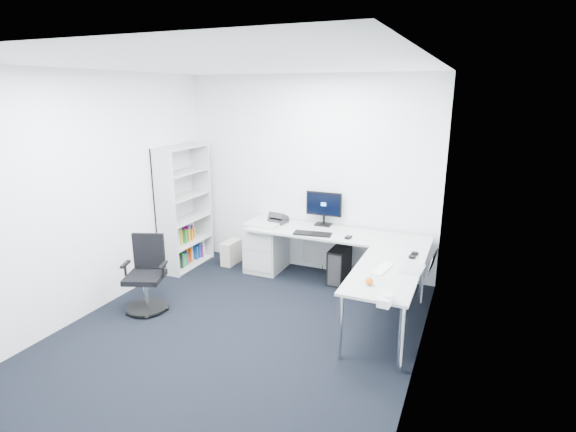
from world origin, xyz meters
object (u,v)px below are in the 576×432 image
at_px(monitor, 324,208).
at_px(bookshelf, 184,208).
at_px(task_chair, 145,275).
at_px(laptop, 413,259).
at_px(l_desk, 328,266).

bearing_deg(monitor, bookshelf, -165.29).
bearing_deg(task_chair, laptop, -5.48).
xyz_separation_m(l_desk, bookshelf, (-2.17, 0.05, 0.53)).
distance_m(task_chair, monitor, 2.48).
distance_m(bookshelf, laptop, 3.32).
distance_m(monitor, laptop, 1.79).
relative_size(bookshelf, task_chair, 1.99).
relative_size(l_desk, laptop, 7.42).
bearing_deg(task_chair, bookshelf, 86.10).
xyz_separation_m(l_desk, laptop, (1.09, -0.56, 0.46)).
height_order(l_desk, monitor, monitor).
bearing_deg(l_desk, monitor, 114.83).
xyz_separation_m(task_chair, laptop, (2.87, 0.75, 0.36)).
bearing_deg(monitor, task_chair, -129.59).
xyz_separation_m(task_chair, monitor, (1.50, 1.90, 0.49)).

